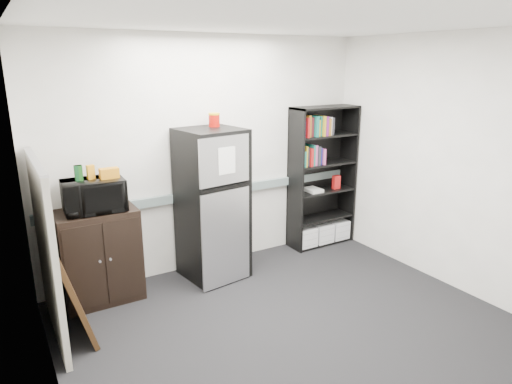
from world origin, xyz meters
TOP-DOWN VIEW (x-y plane):
  - floor at (0.00, 0.00)m, footprint 4.00×4.00m
  - wall_back at (0.00, 1.75)m, footprint 4.00×0.02m
  - wall_right at (2.00, 0.00)m, footprint 0.02×3.50m
  - wall_left at (-2.00, 0.00)m, footprint 0.02×3.50m
  - ceiling at (0.00, 0.00)m, footprint 4.00×3.50m
  - electrical_raceway at (0.00, 1.72)m, footprint 3.92×0.05m
  - wall_note at (-0.35, 1.74)m, footprint 0.14×0.00m
  - bookshelf at (1.53, 1.57)m, footprint 0.90×0.34m
  - cubicle_partition at (-1.90, 1.08)m, footprint 0.06×1.30m
  - cabinet at (-1.39, 1.50)m, footprint 0.78×0.52m
  - microwave at (-1.39, 1.48)m, footprint 0.59×0.41m
  - snack_box_a at (-1.50, 1.52)m, footprint 0.08×0.06m
  - snack_box_b at (-1.50, 1.52)m, footprint 0.07×0.05m
  - snack_box_c at (-1.39, 1.52)m, footprint 0.08×0.06m
  - snack_bag at (-1.22, 1.47)m, footprint 0.18×0.10m
  - refrigerator at (-0.14, 1.42)m, footprint 0.72×0.75m
  - coffee_can at (-0.03, 1.55)m, footprint 0.12×0.12m
  - framed_poster at (-1.77, 0.98)m, footprint 0.30×0.77m

SIDE VIEW (x-z plane):
  - floor at x=0.00m, z-range 0.00..0.00m
  - cabinet at x=-1.39m, z-range 0.00..0.97m
  - framed_poster at x=-1.77m, z-range 0.01..0.98m
  - cubicle_partition at x=-1.90m, z-range 0.00..1.62m
  - refrigerator at x=-0.14m, z-range 0.00..1.70m
  - electrical_raceway at x=0.00m, z-range 0.85..0.95m
  - bookshelf at x=1.53m, z-range -0.01..1.84m
  - microwave at x=-1.39m, z-range 0.97..1.29m
  - snack_bag at x=-1.22m, z-range 1.29..1.39m
  - wall_back at x=0.00m, z-range 0.00..2.70m
  - wall_right at x=2.00m, z-range 0.00..2.70m
  - wall_left at x=-2.00m, z-range 0.00..2.70m
  - snack_box_c at x=-1.39m, z-range 1.29..1.43m
  - snack_box_a at x=-1.50m, z-range 1.29..1.44m
  - snack_box_b at x=-1.50m, z-range 1.29..1.44m
  - wall_note at x=-0.35m, z-range 1.50..1.60m
  - coffee_can at x=-0.03m, z-range 1.70..1.87m
  - ceiling at x=0.00m, z-range 2.69..2.71m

